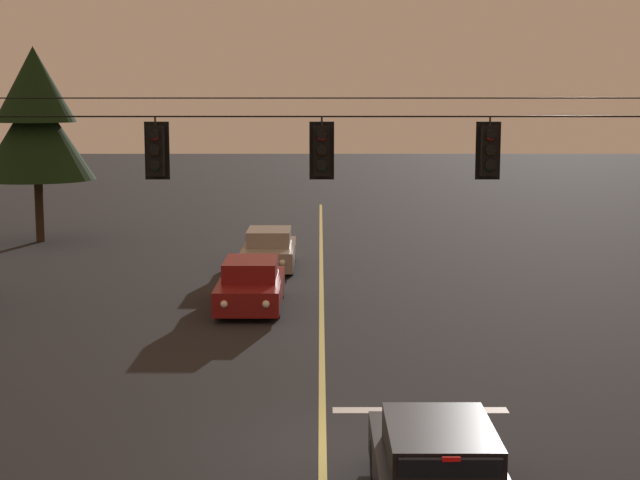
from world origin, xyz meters
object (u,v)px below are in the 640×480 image
traffic_light_left_inner (153,151)px  car_oncoming_lead (249,285)px  traffic_light_centre (320,151)px  tree_verge_far (33,120)px  traffic_light_right_inner (487,151)px  car_oncoming_trailing (267,250)px  car_waiting_near_lane (436,473)px

traffic_light_left_inner → car_oncoming_lead: bearing=82.4°
traffic_light_centre → car_oncoming_lead: 9.97m
traffic_light_left_inner → car_oncoming_lead: 9.83m
tree_verge_far → traffic_light_right_inner: bearing=-55.2°
traffic_light_centre → traffic_light_left_inner: bearing=180.0°
traffic_light_centre → traffic_light_right_inner: bearing=0.0°
car_oncoming_trailing → tree_verge_far: (-10.01, 6.45, 4.45)m
car_oncoming_lead → tree_verge_far: 16.88m
car_oncoming_lead → traffic_light_left_inner: bearing=-97.6°
car_oncoming_trailing → tree_verge_far: bearing=147.2°
traffic_light_right_inner → car_waiting_near_lane: bearing=-106.2°
traffic_light_centre → car_oncoming_lead: size_ratio=0.28×
traffic_light_centre → car_oncoming_trailing: 15.98m
traffic_light_left_inner → traffic_light_centre: bearing=0.0°
traffic_light_left_inner → car_oncoming_lead: size_ratio=0.28×
traffic_light_left_inner → traffic_light_centre: (3.20, 0.00, 0.00)m
traffic_light_centre → tree_verge_far: (-11.85, 21.72, 0.11)m
car_waiting_near_lane → car_oncoming_lead: same height
tree_verge_far → traffic_light_left_inner: bearing=-68.3°
car_oncoming_lead → car_oncoming_trailing: bearing=88.4°
traffic_light_right_inner → car_waiting_near_lane: traffic_light_right_inner is taller
traffic_light_right_inner → traffic_light_left_inner: bearing=180.0°
traffic_light_centre → car_waiting_near_lane: bearing=-72.7°
traffic_light_left_inner → tree_verge_far: tree_verge_far is taller
traffic_light_left_inner → car_oncoming_trailing: traffic_light_left_inner is taller
tree_verge_far → car_oncoming_trailing: bearing=-32.8°
car_waiting_near_lane → tree_verge_far: tree_verge_far is taller
traffic_light_right_inner → tree_verge_far: 26.44m
car_waiting_near_lane → car_oncoming_trailing: size_ratio=0.98×
tree_verge_far → car_oncoming_lead: bearing=-52.9°
traffic_light_right_inner → car_waiting_near_lane: 7.07m
traffic_light_right_inner → car_waiting_near_lane: size_ratio=0.28×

